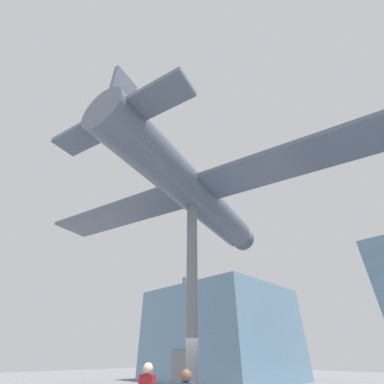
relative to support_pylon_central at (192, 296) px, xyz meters
name	(u,v)px	position (x,y,z in m)	size (l,w,h in m)	color
glass_pavilion_left	(221,333)	(-10.17, 14.16, -0.18)	(11.63, 10.61, 8.08)	#60849E
support_pylon_central	(192,296)	(0.00, 0.00, 0.00)	(0.46, 0.46, 7.86)	slate
suspended_airplane	(194,194)	(-0.06, 0.22, 4.83)	(17.96, 13.50, 3.41)	#4C5666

